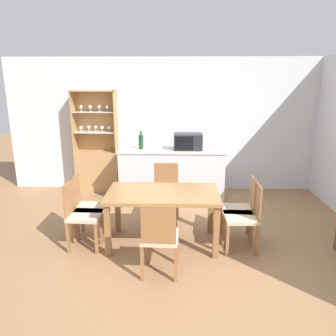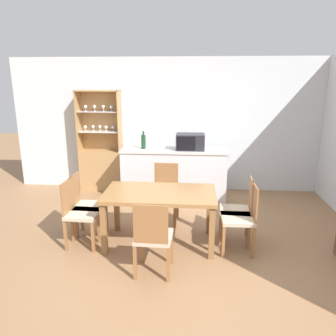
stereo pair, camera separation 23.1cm
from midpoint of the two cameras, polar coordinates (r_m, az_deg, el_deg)
The scene contains 13 objects.
ground_plane at distance 4.31m, azimuth 1.20°, elevation -14.70°, with size 18.00×18.00×0.00m, color #936B47.
wall_back at distance 6.42m, azimuth 1.49°, elevation 7.43°, with size 6.80×0.06×2.55m.
kitchen_counter at distance 5.92m, azimuth -0.46°, elevation -1.21°, with size 1.88×0.55×0.94m.
display_cabinet at distance 6.60m, azimuth -13.17°, elevation 0.95°, with size 0.82×0.33×1.94m.
dining_table at distance 4.30m, azimuth -2.45°, elevation -5.41°, with size 1.46×0.83×0.73m.
dining_chair_side_right_far at distance 4.53m, azimuth 11.10°, elevation -7.04°, with size 0.43×0.43×0.89m.
dining_chair_side_left_far at distance 4.67m, azimuth -15.30°, elevation -6.61°, with size 0.41×0.41×0.89m.
dining_chair_side_left_near at distance 4.45m, azimuth -16.21°, elevation -7.78°, with size 0.42×0.42×0.89m.
dining_chair_head_near at distance 3.71m, azimuth -3.26°, elevation -12.02°, with size 0.42×0.42×0.89m.
dining_chair_head_far at distance 5.05m, azimuth -1.81°, elevation -4.39°, with size 0.43×0.43×0.89m.
dining_chair_side_right_near at distance 4.31m, azimuth 11.61°, elevation -8.28°, with size 0.41×0.41×0.89m.
microwave at distance 5.79m, azimuth 2.35°, elevation 4.62°, with size 0.49×0.35×0.28m.
wine_bottle at distance 5.85m, azimuth -5.85°, elevation 4.57°, with size 0.08×0.08×0.32m.
Camera 1 is at (-0.09, -3.74, 2.16)m, focal length 35.00 mm.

